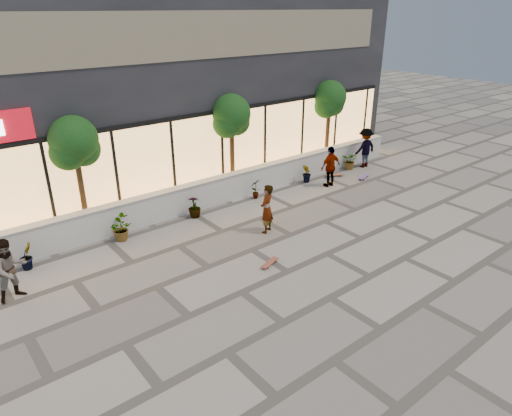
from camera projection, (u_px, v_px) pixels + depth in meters
ground at (330, 298)px, 11.83m from camera, size 80.00×80.00×0.00m
planter_wall at (189, 198)px, 16.61m from camera, size 22.00×0.42×1.04m
retail_building at (115, 76)px, 19.01m from camera, size 24.00×9.17×8.50m
shrub_b at (26, 256)px, 13.00m from camera, size 0.57×0.57×0.81m
shrub_c at (120, 229)px, 14.60m from camera, size 0.68×0.77×0.81m
shrub_d at (194, 207)px, 16.21m from camera, size 0.64×0.64×0.81m
shrub_e at (256, 189)px, 17.81m from camera, size 0.46×0.35×0.81m
shrub_f at (307, 174)px, 19.41m from camera, size 0.55×0.57×0.81m
shrub_g at (350, 161)px, 21.01m from camera, size 0.77×0.84×0.81m
tree_midwest at (74, 145)px, 14.11m from camera, size 1.60×1.50×3.92m
tree_mideast at (231, 118)px, 17.54m from camera, size 1.60×1.50×3.92m
tree_east at (329, 101)px, 20.69m from camera, size 1.60×1.50×3.92m
skater_center at (267, 209)px, 14.96m from camera, size 0.72×0.63×1.67m
skater_left at (11, 269)px, 11.50m from camera, size 0.93×0.79×1.69m
skater_right_near at (331, 167)px, 18.84m from camera, size 1.03×0.49×1.72m
skater_right_far at (365, 148)px, 21.15m from camera, size 1.23×0.77×1.83m
skateboard_center at (270, 263)px, 13.31m from camera, size 0.75×0.41×0.09m
skateboard_right_near at (335, 175)px, 20.22m from camera, size 0.81×0.56×0.10m
skateboard_right_far at (364, 176)px, 20.01m from camera, size 0.86×0.49×0.10m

